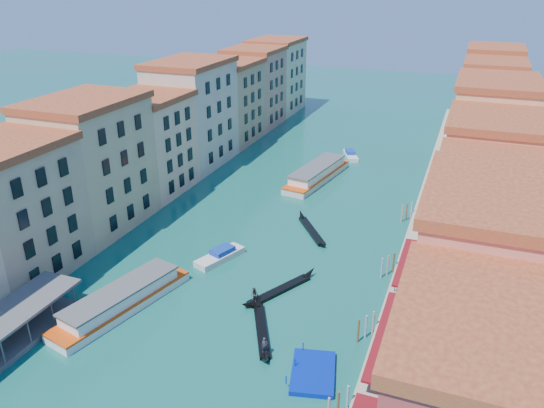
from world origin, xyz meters
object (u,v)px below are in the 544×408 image
(vaporetto_stop, at_px, (13,330))
(blue_dock, at_px, (313,373))
(gondola_fore, at_px, (262,329))
(gondola_right, at_px, (278,289))
(vaporetto_near, at_px, (122,300))
(vaporetto_far, at_px, (317,173))

(vaporetto_stop, height_order, blue_dock, vaporetto_stop)
(gondola_fore, height_order, gondola_right, gondola_right)
(vaporetto_near, bearing_deg, vaporetto_stop, -114.21)
(vaporetto_stop, bearing_deg, vaporetto_far, 74.07)
(vaporetto_stop, distance_m, blue_dock, 32.17)
(gondola_right, bearing_deg, vaporetto_stop, -113.09)
(vaporetto_far, distance_m, gondola_right, 39.92)
(gondola_fore, height_order, blue_dock, gondola_fore)
(vaporetto_far, height_order, gondola_fore, vaporetto_far)
(vaporetto_far, relative_size, gondola_right, 1.76)
(vaporetto_far, relative_size, blue_dock, 2.88)
(vaporetto_stop, height_order, gondola_right, vaporetto_stop)
(vaporetto_near, distance_m, gondola_right, 18.69)
(vaporetto_stop, bearing_deg, blue_dock, 11.55)
(vaporetto_stop, relative_size, vaporetto_far, 0.80)
(vaporetto_near, distance_m, blue_dock, 24.49)
(vaporetto_near, xyz_separation_m, blue_dock, (24.30, -2.85, -0.97))
(blue_dock, bearing_deg, gondola_right, 110.54)
(gondola_fore, relative_size, blue_dock, 1.62)
(vaporetto_near, xyz_separation_m, vaporetto_far, (9.45, 49.01, 0.11))
(vaporetto_near, relative_size, gondola_right, 1.62)
(gondola_fore, bearing_deg, vaporetto_far, 72.55)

